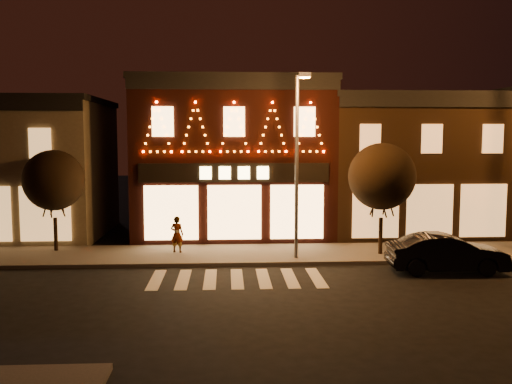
{
  "coord_description": "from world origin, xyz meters",
  "views": [
    {
      "loc": [
        -0.38,
        -16.46,
        5.32
      ],
      "look_at": [
        0.71,
        4.0,
        3.27
      ],
      "focal_mm": 39.14,
      "sensor_mm": 36.0,
      "label": 1
    }
  ],
  "objects": [
    {
      "name": "ground",
      "position": [
        0.0,
        0.0,
        0.0
      ],
      "size": [
        120.0,
        120.0,
        0.0
      ],
      "primitive_type": "plane",
      "color": "black",
      "rests_on": "ground"
    },
    {
      "name": "sidewalk_far",
      "position": [
        2.0,
        8.0,
        0.07
      ],
      "size": [
        44.0,
        4.0,
        0.15
      ],
      "primitive_type": "cube",
      "color": "#47423D",
      "rests_on": "ground"
    },
    {
      "name": "building_pulp",
      "position": [
        0.0,
        13.98,
        4.16
      ],
      "size": [
        10.2,
        8.34,
        8.3
      ],
      "color": "black",
      "rests_on": "ground"
    },
    {
      "name": "building_right_a",
      "position": [
        9.5,
        13.99,
        3.76
      ],
      "size": [
        9.2,
        8.28,
        7.5
      ],
      "color": "#311F11",
      "rests_on": "ground"
    },
    {
      "name": "streetlamp_mid",
      "position": [
        2.6,
        6.66,
        4.66
      ],
      "size": [
        0.5,
        1.76,
        7.69
      ],
      "rotation": [
        0.0,
        0.0,
        -0.06
      ],
      "color": "#59595E",
      "rests_on": "sidewalk_far"
    },
    {
      "name": "tree_left",
      "position": [
        -8.13,
        8.96,
        3.35
      ],
      "size": [
        2.73,
        2.73,
        4.57
      ],
      "rotation": [
        0.0,
        0.0,
        -0.03
      ],
      "color": "black",
      "rests_on": "sidewalk_far"
    },
    {
      "name": "tree_right",
      "position": [
        6.41,
        7.47,
        3.57
      ],
      "size": [
        2.92,
        2.92,
        4.88
      ],
      "rotation": [
        0.0,
        0.0,
        0.1
      ],
      "color": "black",
      "rests_on": "sidewalk_far"
    },
    {
      "name": "dark_sedan",
      "position": [
        8.24,
        4.59,
        0.75
      ],
      "size": [
        4.64,
        1.81,
        1.51
      ],
      "primitive_type": "imported",
      "rotation": [
        0.0,
        0.0,
        1.52
      ],
      "color": "black",
      "rests_on": "ground"
    },
    {
      "name": "pedestrian",
      "position": [
        -2.59,
        8.25,
        0.96
      ],
      "size": [
        0.68,
        0.54,
        1.63
      ],
      "primitive_type": "imported",
      "rotation": [
        0.0,
        0.0,
        2.86
      ],
      "color": "gray",
      "rests_on": "sidewalk_far"
    }
  ]
}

